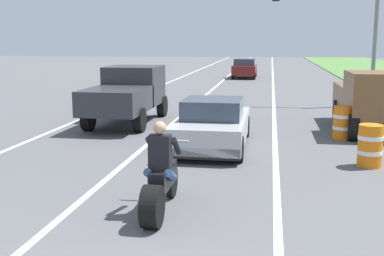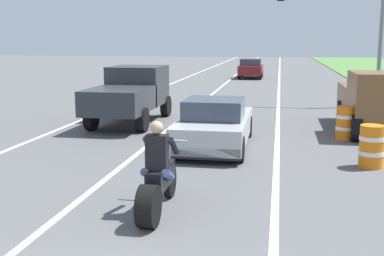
% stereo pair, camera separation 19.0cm
% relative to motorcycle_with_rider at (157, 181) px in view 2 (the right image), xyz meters
% --- Properties ---
extents(lane_stripe_left_solid, '(0.14, 120.00, 0.01)m').
position_rel_motorcycle_with_rider_xyz_m(lane_stripe_left_solid, '(-5.22, 16.17, -0.59)').
color(lane_stripe_left_solid, white).
rests_on(lane_stripe_left_solid, ground).
extents(lane_stripe_right_solid, '(0.14, 120.00, 0.01)m').
position_rel_motorcycle_with_rider_xyz_m(lane_stripe_right_solid, '(1.98, 16.17, -0.59)').
color(lane_stripe_right_solid, white).
rests_on(lane_stripe_right_solid, ground).
extents(lane_stripe_centre_dashed, '(0.14, 120.00, 0.01)m').
position_rel_motorcycle_with_rider_xyz_m(lane_stripe_centre_dashed, '(-1.62, 16.17, -0.59)').
color(lane_stripe_centre_dashed, white).
rests_on(lane_stripe_centre_dashed, ground).
extents(motorcycle_with_rider, '(0.70, 2.21, 1.62)m').
position_rel_motorcycle_with_rider_xyz_m(motorcycle_with_rider, '(0.00, 0.00, 0.00)').
color(motorcycle_with_rider, black).
rests_on(motorcycle_with_rider, ground).
extents(sports_car_silver, '(1.84, 4.30, 1.37)m').
position_rel_motorcycle_with_rider_xyz_m(sports_car_silver, '(0.27, 5.40, 0.04)').
color(sports_car_silver, '#B7B7BC').
rests_on(sports_car_silver, ground).
extents(pickup_truck_left_lane_dark_grey, '(2.02, 4.80, 1.98)m').
position_rel_motorcycle_with_rider_xyz_m(pickup_truck_left_lane_dark_grey, '(-3.21, 8.86, 0.51)').
color(pickup_truck_left_lane_dark_grey, '#2D3035').
rests_on(pickup_truck_left_lane_dark_grey, ground).
extents(pickup_truck_right_shoulder_brown, '(2.02, 4.80, 1.98)m').
position_rel_motorcycle_with_rider_xyz_m(pickup_truck_right_shoulder_brown, '(5.11, 8.68, 0.51)').
color(pickup_truck_right_shoulder_brown, brown).
rests_on(pickup_truck_right_shoulder_brown, ground).
extents(traffic_light_mast_near, '(4.85, 0.34, 6.00)m').
position_rel_motorcycle_with_rider_xyz_m(traffic_light_mast_near, '(4.79, 14.99, 3.42)').
color(traffic_light_mast_near, gray).
rests_on(traffic_light_mast_near, ground).
extents(construction_barrel_nearest, '(0.58, 0.58, 1.00)m').
position_rel_motorcycle_with_rider_xyz_m(construction_barrel_nearest, '(4.15, 3.91, -0.09)').
color(construction_barrel_nearest, orange).
rests_on(construction_barrel_nearest, ground).
extents(construction_barrel_mid, '(0.58, 0.58, 1.00)m').
position_rel_motorcycle_with_rider_xyz_m(construction_barrel_mid, '(3.97, 7.14, -0.09)').
color(construction_barrel_mid, orange).
rests_on(construction_barrel_mid, ground).
extents(distant_car_far_ahead, '(1.80, 4.00, 1.50)m').
position_rel_motorcycle_with_rider_xyz_m(distant_car_far_ahead, '(-0.22, 30.39, 0.18)').
color(distant_car_far_ahead, maroon).
rests_on(distant_car_far_ahead, ground).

